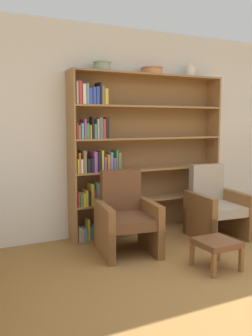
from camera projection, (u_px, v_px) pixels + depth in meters
wall_back at (153, 132)px, 5.30m from camera, size 12.00×0.06×2.75m
bookshelf at (134, 155)px, 5.02m from camera, size 2.22×0.30×2.14m
bowl_brass at (102, 66)px, 4.65m from camera, size 0.23×0.23×0.12m
bowl_copper at (152, 70)px, 4.98m from camera, size 0.30×0.30×0.09m
vase_tall at (190, 71)px, 5.25m from camera, size 0.14×0.14×0.18m
armchair_leather at (126, 218)px, 4.34m from camera, size 0.74×0.77×0.94m
armchair_cushioned at (215, 207)px, 4.93m from camera, size 0.70×0.73×0.94m
footstool at (216, 245)px, 3.85m from camera, size 0.39×0.39×0.31m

